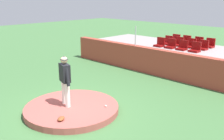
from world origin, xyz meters
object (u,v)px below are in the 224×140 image
(stadium_chair_6, at_px, (191,45))
(stadium_chair_11, at_px, (210,45))
(pitcher, at_px, (65,77))
(stadium_chair_1, at_px, (171,45))
(stadium_chair_10, at_px, (198,43))
(stadium_chair_5, at_px, (179,43))
(fielding_glove, at_px, (61,119))
(stadium_chair_4, at_px, (168,42))
(stadium_chair_2, at_px, (182,47))
(stadium_chair_7, at_px, (203,47))
(baseball, at_px, (106,106))
(stadium_chair_3, at_px, (195,49))
(stadium_chair_9, at_px, (186,41))
(stadium_chair_0, at_px, (160,44))
(stadium_chair_8, at_px, (175,40))

(stadium_chair_6, relative_size, stadium_chair_11, 1.00)
(pitcher, bearing_deg, stadium_chair_1, 107.53)
(stadium_chair_10, bearing_deg, stadium_chair_5, 47.30)
(fielding_glove, distance_m, stadium_chair_1, 7.96)
(stadium_chair_4, xyz_separation_m, stadium_chair_10, (1.42, 0.83, 0.00))
(stadium_chair_4, relative_size, stadium_chair_11, 1.00)
(stadium_chair_2, distance_m, stadium_chair_11, 1.78)
(fielding_glove, height_order, stadium_chair_7, stadium_chair_7)
(baseball, distance_m, stadium_chair_6, 7.09)
(stadium_chair_3, relative_size, stadium_chair_4, 1.00)
(stadium_chair_2, height_order, stadium_chair_9, same)
(pitcher, bearing_deg, stadium_chair_3, 96.20)
(fielding_glove, distance_m, stadium_chair_2, 7.90)
(stadium_chair_11, bearing_deg, stadium_chair_7, 91.03)
(stadium_chair_6, bearing_deg, baseball, 94.63)
(stadium_chair_2, height_order, stadium_chair_5, same)
(stadium_chair_10, bearing_deg, fielding_glove, 91.80)
(fielding_glove, distance_m, stadium_chair_4, 8.88)
(stadium_chair_6, bearing_deg, stadium_chair_4, 1.09)
(stadium_chair_0, bearing_deg, stadium_chair_6, -148.39)
(stadium_chair_10, bearing_deg, stadium_chair_4, 30.44)
(stadium_chair_4, bearing_deg, stadium_chair_8, -88.26)
(stadium_chair_7, bearing_deg, stadium_chair_2, 47.88)
(stadium_chair_0, xyz_separation_m, stadium_chair_7, (2.11, 0.83, 0.00))
(stadium_chair_4, bearing_deg, stadium_chair_5, -177.90)
(baseball, relative_size, stadium_chair_2, 0.15)
(pitcher, xyz_separation_m, stadium_chair_10, (0.57, 8.64, 0.18))
(stadium_chair_1, relative_size, stadium_chair_6, 1.00)
(fielding_glove, bearing_deg, pitcher, -166.57)
(stadium_chair_10, bearing_deg, stadium_chair_9, -0.52)
(stadium_chair_5, xyz_separation_m, stadium_chair_9, (-0.00, 0.82, 0.00))
(stadium_chair_4, distance_m, stadium_chair_11, 2.25)
(stadium_chair_1, bearing_deg, stadium_chair_8, -66.53)
(stadium_chair_1, height_order, stadium_chair_9, same)
(fielding_glove, xyz_separation_m, stadium_chair_6, (-0.30, 8.66, 1.17))
(stadium_chair_9, height_order, stadium_chair_10, same)
(stadium_chair_1, height_order, stadium_chair_3, same)
(fielding_glove, bearing_deg, stadium_chair_6, 149.01)
(stadium_chair_5, height_order, stadium_chair_10, same)
(baseball, distance_m, stadium_chair_8, 8.12)
(stadium_chair_5, bearing_deg, stadium_chair_3, 149.33)
(stadium_chair_1, xyz_separation_m, stadium_chair_3, (1.40, 0.01, 0.00))
(stadium_chair_6, relative_size, stadium_chair_10, 1.00)
(stadium_chair_2, distance_m, stadium_chair_8, 2.17)
(pitcher, distance_m, stadium_chair_3, 7.10)
(pitcher, relative_size, stadium_chair_10, 3.59)
(pitcher, bearing_deg, stadium_chair_7, 97.05)
(stadium_chair_7, bearing_deg, pitcher, 80.77)
(stadium_chair_3, distance_m, stadium_chair_10, 1.78)
(baseball, distance_m, stadium_chair_11, 7.84)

